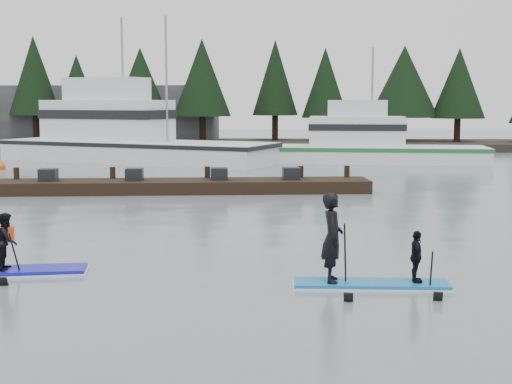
{
  "coord_description": "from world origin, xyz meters",
  "views": [
    {
      "loc": [
        0.91,
        -14.8,
        3.77
      ],
      "look_at": [
        0.0,
        6.0,
        1.1
      ],
      "focal_mm": 50.0,
      "sensor_mm": 36.0,
      "label": 1
    }
  ],
  "objects_px": {
    "fishing_boat_large": "(129,149)",
    "paddleboard_solo": "(7,255)",
    "floating_dock": "(183,186)",
    "fishing_boat_medium": "(375,154)",
    "paddleboard_duo": "(358,254)"
  },
  "relations": [
    {
      "from": "floating_dock",
      "to": "paddleboard_solo",
      "type": "height_order",
      "value": "paddleboard_solo"
    },
    {
      "from": "fishing_boat_large",
      "to": "floating_dock",
      "type": "bearing_deg",
      "value": -47.69
    },
    {
      "from": "fishing_boat_large",
      "to": "paddleboard_duo",
      "type": "xyz_separation_m",
      "value": [
        11.37,
        -30.02,
        -0.06
      ]
    },
    {
      "from": "floating_dock",
      "to": "paddleboard_duo",
      "type": "height_order",
      "value": "paddleboard_duo"
    },
    {
      "from": "floating_dock",
      "to": "paddleboard_solo",
      "type": "distance_m",
      "value": 14.31
    },
    {
      "from": "fishing_boat_large",
      "to": "paddleboard_solo",
      "type": "relative_size",
      "value": 5.29
    },
    {
      "from": "floating_dock",
      "to": "fishing_boat_medium",
      "type": "bearing_deg",
      "value": 51.26
    },
    {
      "from": "fishing_boat_medium",
      "to": "paddleboard_solo",
      "type": "distance_m",
      "value": 31.43
    },
    {
      "from": "fishing_boat_large",
      "to": "paddleboard_solo",
      "type": "height_order",
      "value": "fishing_boat_large"
    },
    {
      "from": "fishing_boat_medium",
      "to": "floating_dock",
      "type": "relative_size",
      "value": 0.84
    },
    {
      "from": "floating_dock",
      "to": "paddleboard_solo",
      "type": "bearing_deg",
      "value": -102.97
    },
    {
      "from": "fishing_boat_large",
      "to": "paddleboard_solo",
      "type": "xyz_separation_m",
      "value": [
        3.84,
        -29.28,
        -0.33
      ]
    },
    {
      "from": "fishing_boat_medium",
      "to": "paddleboard_duo",
      "type": "height_order",
      "value": "fishing_boat_medium"
    },
    {
      "from": "paddleboard_solo",
      "to": "paddleboard_duo",
      "type": "bearing_deg",
      "value": -15.79
    },
    {
      "from": "fishing_boat_large",
      "to": "paddleboard_duo",
      "type": "distance_m",
      "value": 32.1
    }
  ]
}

